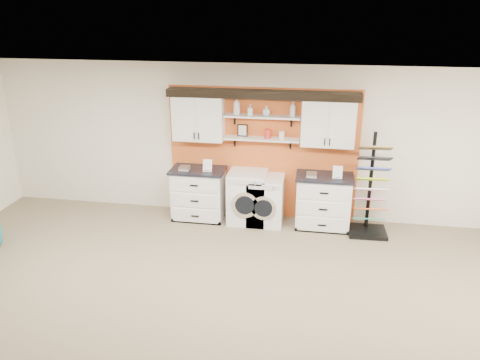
% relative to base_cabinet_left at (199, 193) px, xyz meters
% --- Properties ---
extents(ceiling, '(10.00, 10.00, 0.00)m').
position_rel_base_cabinet_left_xyz_m(ceiling, '(1.13, -3.64, 2.32)').
color(ceiling, white).
rests_on(ceiling, wall_back).
extents(wall_back, '(10.00, 0.00, 10.00)m').
position_rel_base_cabinet_left_xyz_m(wall_back, '(1.13, 0.36, 0.92)').
color(wall_back, silver).
rests_on(wall_back, floor).
extents(accent_panel, '(3.40, 0.07, 2.40)m').
position_rel_base_cabinet_left_xyz_m(accent_panel, '(1.13, 0.32, 0.72)').
color(accent_panel, '#CF5923').
rests_on(accent_panel, wall_back).
extents(upper_cabinet_left, '(0.90, 0.35, 0.84)m').
position_rel_base_cabinet_left_xyz_m(upper_cabinet_left, '(-0.00, 0.15, 1.40)').
color(upper_cabinet_left, white).
rests_on(upper_cabinet_left, wall_back).
extents(upper_cabinet_right, '(0.90, 0.35, 0.84)m').
position_rel_base_cabinet_left_xyz_m(upper_cabinet_right, '(2.26, 0.15, 1.40)').
color(upper_cabinet_right, white).
rests_on(upper_cabinet_right, wall_back).
extents(shelf_lower, '(1.32, 0.28, 0.03)m').
position_rel_base_cabinet_left_xyz_m(shelf_lower, '(1.13, 0.16, 1.05)').
color(shelf_lower, white).
rests_on(shelf_lower, wall_back).
extents(shelf_upper, '(1.32, 0.28, 0.03)m').
position_rel_base_cabinet_left_xyz_m(shelf_upper, '(1.13, 0.16, 1.45)').
color(shelf_upper, white).
rests_on(shelf_upper, wall_back).
extents(crown_molding, '(3.30, 0.41, 0.13)m').
position_rel_base_cabinet_left_xyz_m(crown_molding, '(1.13, 0.17, 1.85)').
color(crown_molding, black).
rests_on(crown_molding, wall_back).
extents(picture_frame, '(0.18, 0.02, 0.22)m').
position_rel_base_cabinet_left_xyz_m(picture_frame, '(0.78, 0.21, 1.18)').
color(picture_frame, black).
rests_on(picture_frame, shelf_lower).
extents(canister_red, '(0.11, 0.11, 0.16)m').
position_rel_base_cabinet_left_xyz_m(canister_red, '(1.23, 0.16, 1.15)').
color(canister_red, red).
rests_on(canister_red, shelf_lower).
extents(canister_cream, '(0.10, 0.10, 0.14)m').
position_rel_base_cabinet_left_xyz_m(canister_cream, '(1.48, 0.16, 1.14)').
color(canister_cream, silver).
rests_on(canister_cream, shelf_lower).
extents(base_cabinet_left, '(0.98, 0.66, 0.96)m').
position_rel_base_cabinet_left_xyz_m(base_cabinet_left, '(0.00, 0.00, 0.00)').
color(base_cabinet_left, white).
rests_on(base_cabinet_left, floor).
extents(base_cabinet_right, '(0.99, 0.66, 0.97)m').
position_rel_base_cabinet_left_xyz_m(base_cabinet_right, '(2.26, -0.00, 0.00)').
color(base_cabinet_right, white).
rests_on(base_cabinet_right, floor).
extents(washer, '(0.68, 0.71, 0.95)m').
position_rel_base_cabinet_left_xyz_m(washer, '(0.91, -0.00, -0.00)').
color(washer, white).
rests_on(washer, floor).
extents(dryer, '(0.63, 0.71, 0.88)m').
position_rel_base_cabinet_left_xyz_m(dryer, '(1.24, -0.00, -0.04)').
color(dryer, white).
rests_on(dryer, floor).
extents(sample_rack, '(0.66, 0.56, 1.77)m').
position_rel_base_cabinet_left_xyz_m(sample_rack, '(3.04, -0.13, 0.07)').
color(sample_rack, black).
rests_on(sample_rack, floor).
extents(soap_bottle_a, '(0.16, 0.16, 0.31)m').
position_rel_base_cabinet_left_xyz_m(soap_bottle_a, '(0.69, 0.16, 1.62)').
color(soap_bottle_a, silver).
rests_on(soap_bottle_a, shelf_upper).
extents(soap_bottle_b, '(0.10, 0.10, 0.18)m').
position_rel_base_cabinet_left_xyz_m(soap_bottle_b, '(0.92, 0.16, 1.56)').
color(soap_bottle_b, silver).
rests_on(soap_bottle_b, shelf_upper).
extents(soap_bottle_c, '(0.19, 0.19, 0.17)m').
position_rel_base_cabinet_left_xyz_m(soap_bottle_c, '(1.20, 0.16, 1.55)').
color(soap_bottle_c, silver).
rests_on(soap_bottle_c, shelf_upper).
extents(soap_bottle_d, '(0.14, 0.14, 0.26)m').
position_rel_base_cabinet_left_xyz_m(soap_bottle_d, '(1.65, 0.16, 1.60)').
color(soap_bottle_d, silver).
rests_on(soap_bottle_d, shelf_upper).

